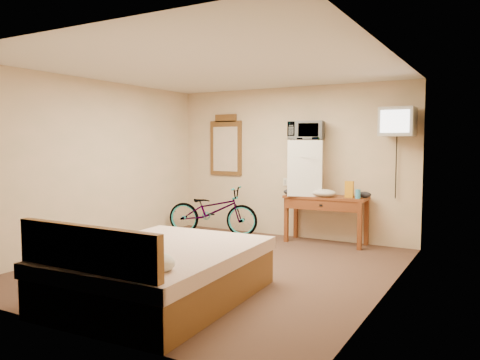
{
  "coord_description": "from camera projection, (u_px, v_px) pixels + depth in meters",
  "views": [
    {
      "loc": [
        3.14,
        -4.94,
        1.58
      ],
      "look_at": [
        -0.12,
        0.81,
        1.05
      ],
      "focal_mm": 35.0,
      "sensor_mm": 36.0,
      "label": 1
    }
  ],
  "objects": [
    {
      "name": "cloth_cream",
      "position": [
        324.0,
        193.0,
        7.19
      ],
      "size": [
        0.38,
        0.29,
        0.12
      ],
      "primitive_type": "ellipsoid",
      "color": "beige",
      "rests_on": "desk"
    },
    {
      "name": "blue_cup",
      "position": [
        358.0,
        194.0,
        6.97
      ],
      "size": [
        0.08,
        0.08,
        0.14
      ],
      "primitive_type": "cylinder",
      "color": "#3993C2",
      "rests_on": "desk"
    },
    {
      "name": "cloth_dark_a",
      "position": [
        291.0,
        192.0,
        7.46
      ],
      "size": [
        0.26,
        0.19,
        0.1
      ],
      "primitive_type": "ellipsoid",
      "color": "black",
      "rests_on": "desk"
    },
    {
      "name": "desk",
      "position": [
        325.0,
        204.0,
        7.28
      ],
      "size": [
        1.3,
        0.56,
        0.75
      ],
      "color": "brown",
      "rests_on": "floor"
    },
    {
      "name": "crt_television",
      "position": [
        398.0,
        122.0,
        6.68
      ],
      "size": [
        0.47,
        0.58,
        0.41
      ],
      "color": "black",
      "rests_on": "room"
    },
    {
      "name": "wall_mirror",
      "position": [
        226.0,
        146.0,
        8.41
      ],
      "size": [
        0.64,
        0.04,
        1.09
      ],
      "color": "brown",
      "rests_on": "room"
    },
    {
      "name": "mini_fridge",
      "position": [
        306.0,
        168.0,
        7.43
      ],
      "size": [
        0.66,
        0.64,
        0.87
      ],
      "color": "white",
      "rests_on": "desk"
    },
    {
      "name": "microwave",
      "position": [
        306.0,
        131.0,
        7.38
      ],
      "size": [
        0.61,
        0.48,
        0.3
      ],
      "primitive_type": "imported",
      "rotation": [
        0.0,
        0.0,
        0.23
      ],
      "color": "white",
      "rests_on": "mini_fridge"
    },
    {
      "name": "bed",
      "position": [
        157.0,
        272.0,
        4.66
      ],
      "size": [
        1.72,
        2.21,
        0.9
      ],
      "color": "brown",
      "rests_on": "floor"
    },
    {
      "name": "cloth_dark_b",
      "position": [
        364.0,
        195.0,
        7.07
      ],
      "size": [
        0.2,
        0.17,
        0.09
      ],
      "primitive_type": "ellipsoid",
      "color": "black",
      "rests_on": "desk"
    },
    {
      "name": "room",
      "position": [
        217.0,
        169.0,
        5.85
      ],
      "size": [
        4.6,
        4.64,
        2.5
      ],
      "color": "#513528",
      "rests_on": "ground"
    },
    {
      "name": "bicycle",
      "position": [
        213.0,
        211.0,
        8.02
      ],
      "size": [
        1.68,
        0.94,
        0.83
      ],
      "primitive_type": "imported",
      "rotation": [
        0.0,
        0.0,
        1.83
      ],
      "color": "black",
      "rests_on": "floor"
    },
    {
      "name": "snack_bag",
      "position": [
        349.0,
        189.0,
        7.1
      ],
      "size": [
        0.13,
        0.08,
        0.25
      ],
      "primitive_type": "cube",
      "rotation": [
        0.0,
        0.0,
        0.03
      ],
      "color": "orange",
      "rests_on": "desk"
    }
  ]
}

